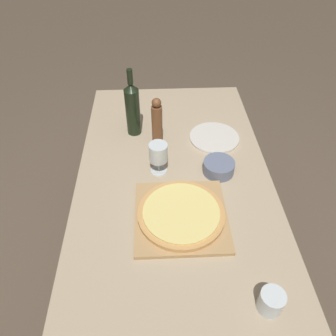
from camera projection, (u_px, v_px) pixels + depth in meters
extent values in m
plane|color=brown|center=(173.00, 270.00, 2.00)|extent=(12.00, 12.00, 0.00)
cube|color=tan|center=(175.00, 187.00, 1.49)|extent=(0.90, 1.70, 0.03)
cylinder|color=brown|center=(112.00, 144.00, 2.31)|extent=(0.06, 0.06, 0.72)
cylinder|color=brown|center=(222.00, 141.00, 2.34)|extent=(0.06, 0.06, 0.72)
cube|color=tan|center=(181.00, 216.00, 1.34)|extent=(0.38, 0.38, 0.02)
cylinder|color=tan|center=(181.00, 213.00, 1.33)|extent=(0.36, 0.36, 0.02)
cylinder|color=#EAD67A|center=(181.00, 212.00, 1.32)|extent=(0.31, 0.31, 0.01)
cylinder|color=black|center=(133.00, 112.00, 1.68)|extent=(0.07, 0.07, 0.25)
cone|color=black|center=(131.00, 87.00, 1.58)|extent=(0.07, 0.07, 0.03)
cylinder|color=black|center=(130.00, 77.00, 1.54)|extent=(0.03, 0.03, 0.08)
cylinder|color=brown|center=(157.00, 127.00, 1.60)|extent=(0.05, 0.05, 0.23)
sphere|color=brown|center=(156.00, 103.00, 1.51)|extent=(0.04, 0.04, 0.04)
cylinder|color=silver|center=(159.00, 170.00, 1.55)|extent=(0.08, 0.08, 0.00)
cylinder|color=silver|center=(159.00, 165.00, 1.52)|extent=(0.01, 0.01, 0.07)
cylinder|color=silver|center=(158.00, 152.00, 1.47)|extent=(0.09, 0.09, 0.09)
cylinder|color=slate|center=(219.00, 167.00, 1.52)|extent=(0.15, 0.15, 0.06)
cylinder|color=silver|center=(271.00, 301.00, 1.05)|extent=(0.08, 0.08, 0.08)
cylinder|color=silver|center=(214.00, 138.00, 1.72)|extent=(0.26, 0.26, 0.01)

